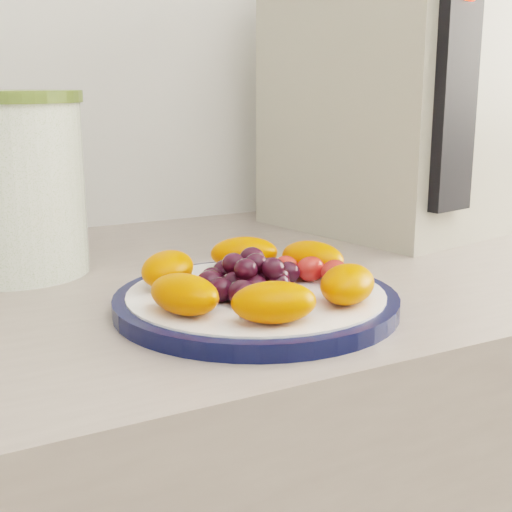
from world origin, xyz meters
TOP-DOWN VIEW (x-y plane):
  - plate_rim at (-0.11, 1.06)m, footprint 0.25×0.25m
  - plate_face at (-0.11, 1.06)m, footprint 0.23×0.23m
  - canister at (-0.27, 1.29)m, footprint 0.18×0.18m
  - canister_lid at (-0.27, 1.29)m, footprint 0.19×0.19m
  - appliance_body at (0.22, 1.30)m, footprint 0.26×0.32m
  - appliance_panel at (0.20, 1.15)m, footprint 0.06×0.03m
  - fruit_plate at (-0.11, 1.06)m, footprint 0.22×0.22m

SIDE VIEW (x-z plane):
  - plate_rim at x=-0.11m, z-range 0.90..0.91m
  - plate_face at x=-0.11m, z-range 0.90..0.92m
  - fruit_plate at x=-0.11m, z-range 0.91..0.95m
  - canister at x=-0.27m, z-range 0.90..1.08m
  - appliance_body at x=0.22m, z-range 0.90..1.26m
  - canister_lid at x=-0.27m, z-range 1.08..1.09m
  - appliance_panel at x=0.20m, z-range 0.95..1.22m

